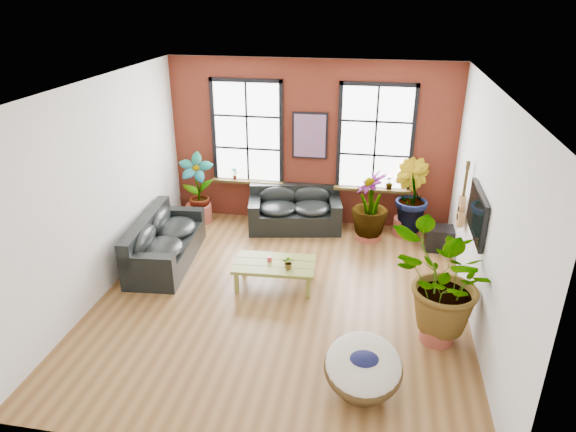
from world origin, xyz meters
name	(u,v)px	position (x,y,z in m)	size (l,w,h in m)	color
room	(283,199)	(0.00, 0.15, 1.75)	(6.04, 6.54, 3.54)	brown
sofa_back	(295,210)	(-0.25, 2.81, 0.40)	(2.07, 1.28, 0.89)	black
sofa_left	(163,242)	(-2.43, 0.86, 0.40)	(1.13, 2.32, 0.89)	black
coffee_table	(275,266)	(-0.19, 0.39, 0.39)	(1.42, 0.85, 0.53)	olive
papasan_chair	(363,367)	(1.42, -1.95, 0.38)	(1.08, 1.10, 0.75)	#4A351A
poster	(310,136)	(0.00, 3.18, 1.95)	(0.74, 0.06, 0.98)	black
tv_wall_unit	(472,213)	(2.93, 0.60, 1.54)	(0.13, 1.86, 1.20)	black
media_box	(440,238)	(2.75, 2.32, 0.23)	(0.56, 0.46, 0.46)	black
pot_back_left	(199,213)	(-2.38, 2.75, 0.20)	(0.60, 0.60, 0.40)	#9F4434
pot_back_right	(406,226)	(2.11, 2.86, 0.19)	(0.67, 0.67, 0.38)	#9F4434
pot_right_wall	(437,330)	(2.45, -0.69, 0.18)	(0.63, 0.63, 0.36)	#9F4434
pot_mid	(369,231)	(1.35, 2.51, 0.19)	(0.64, 0.64, 0.37)	#9F4434
floor_plant_back_left	(197,186)	(-2.38, 2.73, 0.85)	(0.74, 0.50, 1.41)	#154F28
floor_plant_back_right	(410,195)	(2.12, 2.86, 0.89)	(0.82, 0.66, 1.49)	#154F28
floor_plant_right_wall	(444,283)	(2.46, -0.66, 0.96)	(1.44, 1.25, 1.60)	#154F28
floor_plant_mid	(370,204)	(1.34, 2.49, 0.80)	(0.74, 0.74, 1.32)	#154F28
table_plant	(289,262)	(0.08, 0.25, 0.56)	(0.20, 0.18, 0.23)	#154F28
sill_plant_left	(234,174)	(-1.65, 3.13, 1.04)	(0.14, 0.10, 0.27)	#154F28
sill_plant_right	(389,183)	(1.70, 3.13, 1.04)	(0.15, 0.15, 0.27)	#154F28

